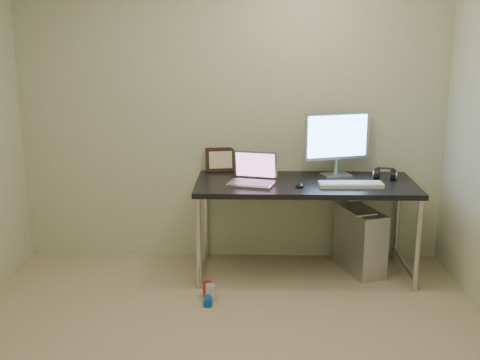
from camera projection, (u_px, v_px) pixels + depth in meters
name	position (u px, v px, depth m)	size (l,w,h in m)	color
wall_back	(232.00, 111.00, 4.92)	(3.50, 0.02, 2.50)	beige
desk	(305.00, 191.00, 4.68)	(1.70, 0.74, 0.75)	black
tower_computer	(360.00, 240.00, 4.81)	(0.37, 0.54, 0.55)	#AFB0B4
cable_a	(350.00, 213.00, 5.05)	(0.01, 0.01, 0.70)	black
cable_b	(361.00, 216.00, 5.03)	(0.01, 0.01, 0.72)	black
can_red	(207.00, 290.00, 4.38)	(0.07, 0.07, 0.12)	#B01D20
can_white	(210.00, 293.00, 4.31)	(0.07, 0.07, 0.13)	silver
can_blue	(208.00, 300.00, 4.26)	(0.06, 0.06, 0.11)	blue
laptop	(253.00, 176.00, 4.61)	(0.40, 0.35, 0.24)	silver
monitor	(337.00, 139.00, 4.79)	(0.54, 0.22, 0.52)	silver
keyboard	(351.00, 185.00, 4.53)	(0.48, 0.16, 0.03)	silver
mouse_right	(380.00, 184.00, 4.54)	(0.06, 0.10, 0.03)	black
mouse_left	(300.00, 185.00, 4.51)	(0.06, 0.10, 0.03)	black
headphones	(385.00, 175.00, 4.75)	(0.20, 0.11, 0.12)	black
picture_frame	(221.00, 160.00, 4.99)	(0.25, 0.03, 0.20)	black
webcam	(262.00, 165.00, 4.91)	(0.04, 0.03, 0.11)	silver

